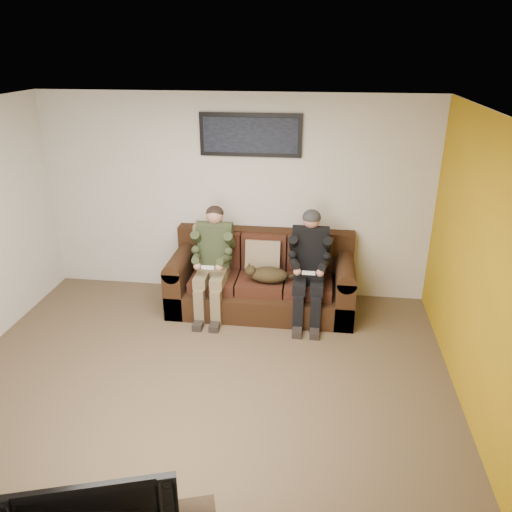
# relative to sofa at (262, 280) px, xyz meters

# --- Properties ---
(floor) EXTENTS (5.00, 5.00, 0.00)m
(floor) POSITION_rel_sofa_xyz_m (-0.41, -1.83, -0.35)
(floor) COLOR brown
(floor) RESTS_ON ground
(ceiling) EXTENTS (5.00, 5.00, 0.00)m
(ceiling) POSITION_rel_sofa_xyz_m (-0.41, -1.83, 2.25)
(ceiling) COLOR silver
(ceiling) RESTS_ON ground
(wall_back) EXTENTS (5.00, 0.00, 5.00)m
(wall_back) POSITION_rel_sofa_xyz_m (-0.41, 0.42, 0.95)
(wall_back) COLOR beige
(wall_back) RESTS_ON ground
(wall_front) EXTENTS (5.00, 0.00, 5.00)m
(wall_front) POSITION_rel_sofa_xyz_m (-0.41, -4.08, 0.95)
(wall_front) COLOR beige
(wall_front) RESTS_ON ground
(wall_right) EXTENTS (0.00, 4.50, 4.50)m
(wall_right) POSITION_rel_sofa_xyz_m (2.09, -1.83, 0.95)
(wall_right) COLOR beige
(wall_right) RESTS_ON ground
(accent_wall_right) EXTENTS (0.00, 4.50, 4.50)m
(accent_wall_right) POSITION_rel_sofa_xyz_m (2.08, -1.83, 0.95)
(accent_wall_right) COLOR #BB8E12
(accent_wall_right) RESTS_ON ground
(sofa) EXTENTS (2.27, 0.98, 0.93)m
(sofa) POSITION_rel_sofa_xyz_m (0.00, 0.00, 0.00)
(sofa) COLOR black
(sofa) RESTS_ON ground
(throw_pillow) EXTENTS (0.43, 0.21, 0.43)m
(throw_pillow) POSITION_rel_sofa_xyz_m (0.00, 0.04, 0.31)
(throw_pillow) COLOR #877459
(throw_pillow) RESTS_ON sofa
(throw_blanket) EXTENTS (0.46, 0.23, 0.08)m
(throw_blanket) POSITION_rel_sofa_xyz_m (-0.69, 0.29, 0.58)
(throw_blanket) COLOR tan
(throw_blanket) RESTS_ON sofa
(person_left) EXTENTS (0.51, 0.87, 1.31)m
(person_left) POSITION_rel_sofa_xyz_m (-0.59, -0.19, 0.39)
(person_left) COLOR #756549
(person_left) RESTS_ON sofa
(person_right) EXTENTS (0.51, 0.86, 1.32)m
(person_right) POSITION_rel_sofa_xyz_m (0.59, -0.19, 0.39)
(person_right) COLOR black
(person_right) RESTS_ON sofa
(cat) EXTENTS (0.66, 0.26, 0.24)m
(cat) POSITION_rel_sofa_xyz_m (0.09, -0.26, 0.20)
(cat) COLOR #403119
(cat) RESTS_ON sofa
(framed_poster) EXTENTS (1.25, 0.05, 0.52)m
(framed_poster) POSITION_rel_sofa_xyz_m (-0.20, 0.38, 1.75)
(framed_poster) COLOR black
(framed_poster) RESTS_ON wall_back
(television) EXTENTS (0.94, 0.40, 0.55)m
(television) POSITION_rel_sofa_xyz_m (-0.51, -3.78, 0.36)
(television) COLOR black
(television) RESTS_ON tv_stand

